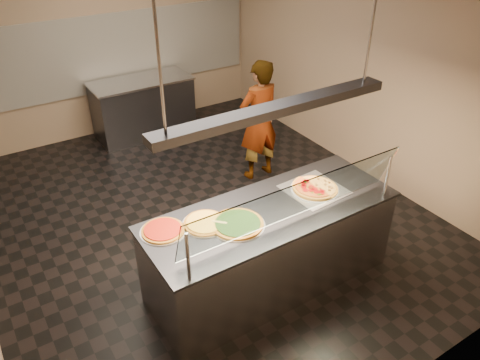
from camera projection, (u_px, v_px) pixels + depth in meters
ground at (202, 215)px, 5.93m from camera, size 5.00×6.00×0.02m
wall_back at (105, 40)px, 7.29m from camera, size 5.00×0.02×3.00m
wall_front at (417, 260)px, 2.98m from camera, size 5.00×0.02×3.00m
wall_right at (361, 65)px, 6.28m from camera, size 0.02×6.00×3.00m
tile_band at (108, 53)px, 7.37m from camera, size 4.90×0.02×1.20m
serving_counter at (270, 247)px, 4.67m from camera, size 2.50×0.94×0.93m
sneeze_guard at (296, 201)px, 4.03m from camera, size 2.26×0.18×0.54m
perforated_tray at (314, 189)px, 4.71m from camera, size 0.57×0.57×0.01m
half_pizza_pepperoni at (306, 190)px, 4.64m from camera, size 0.26×0.46×0.05m
half_pizza_sausage at (323, 184)px, 4.75m from camera, size 0.25×0.46×0.04m
pizza_spinach at (237, 224)px, 4.21m from camera, size 0.50×0.50×0.03m
pizza_cheese at (205, 222)px, 4.23m from camera, size 0.42×0.42×0.03m
pizza_tomato at (163, 230)px, 4.13m from camera, size 0.41×0.41×0.03m
pizza_spatula at (225, 220)px, 4.23m from camera, size 0.28×0.17×0.02m
prep_table at (143, 107)px, 7.65m from camera, size 1.59×0.74×0.93m
worker at (259, 121)px, 6.31m from camera, size 0.63×0.43×1.68m
heat_lamp_housing at (276, 109)px, 3.89m from camera, size 2.30×0.18×0.08m
lamp_rod_left at (160, 66)px, 3.14m from camera, size 0.02×0.02×1.01m
lamp_rod_right at (372, 26)px, 4.05m from camera, size 0.02×0.02×1.01m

